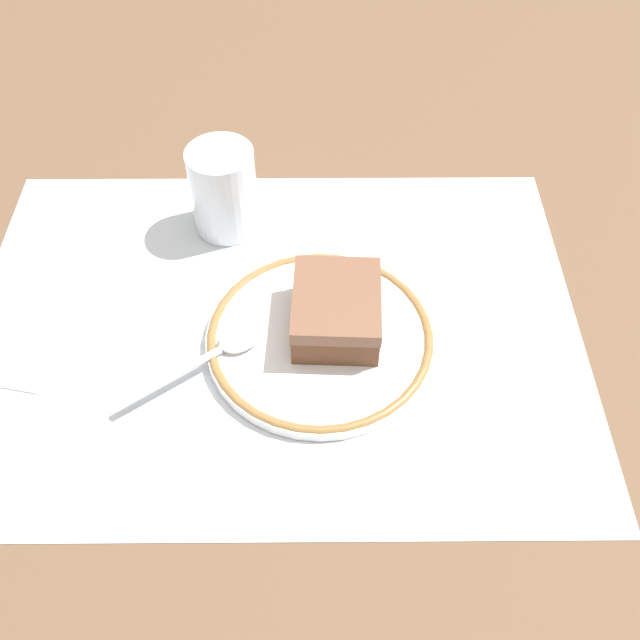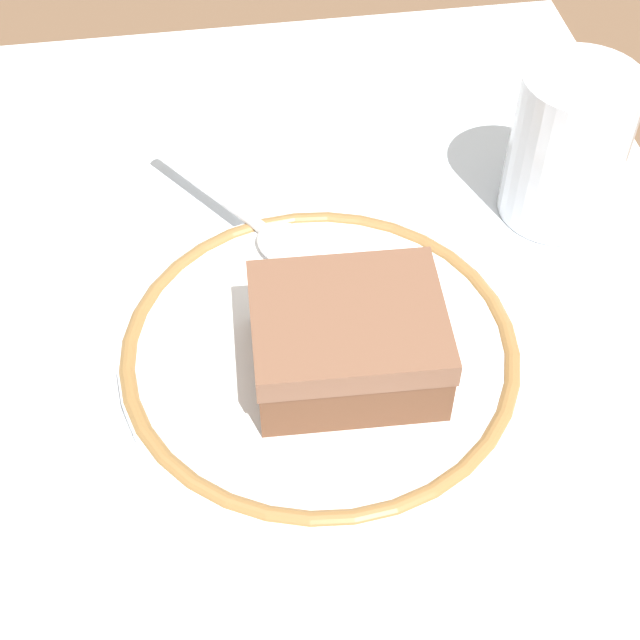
# 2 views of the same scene
# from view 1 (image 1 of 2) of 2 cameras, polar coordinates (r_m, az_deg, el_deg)

# --- Properties ---
(ground_plane) EXTENTS (2.40, 2.40, 0.00)m
(ground_plane) POSITION_cam_1_polar(r_m,az_deg,el_deg) (0.63, -3.64, -0.40)
(ground_plane) COLOR brown
(placemat) EXTENTS (0.53, 0.39, 0.00)m
(placemat) POSITION_cam_1_polar(r_m,az_deg,el_deg) (0.62, -3.64, -0.36)
(placemat) COLOR silver
(placemat) RESTS_ON ground_plane
(plate) EXTENTS (0.19, 0.19, 0.01)m
(plate) POSITION_cam_1_polar(r_m,az_deg,el_deg) (0.61, -0.00, -1.42)
(plate) COLOR white
(plate) RESTS_ON placemat
(cake_slice) EXTENTS (0.08, 0.09, 0.04)m
(cake_slice) POSITION_cam_1_polar(r_m,az_deg,el_deg) (0.59, 1.31, 0.79)
(cake_slice) COLOR brown
(cake_slice) RESTS_ON plate
(spoon) EXTENTS (0.11, 0.09, 0.01)m
(spoon) POSITION_cam_1_polar(r_m,az_deg,el_deg) (0.59, -7.89, -2.29)
(spoon) COLOR silver
(spoon) RESTS_ON plate
(cup) EXTENTS (0.06, 0.06, 0.09)m
(cup) POSITION_cam_1_polar(r_m,az_deg,el_deg) (0.69, -7.59, 9.80)
(cup) COLOR silver
(cup) RESTS_ON placemat
(sugar_packet) EXTENTS (0.05, 0.04, 0.01)m
(sugar_packet) POSITION_cam_1_polar(r_m,az_deg,el_deg) (0.64, -22.97, -3.81)
(sugar_packet) COLOR white
(sugar_packet) RESTS_ON placemat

